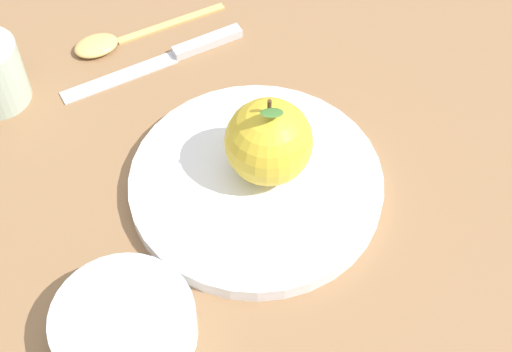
% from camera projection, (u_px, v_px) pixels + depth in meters
% --- Properties ---
extents(ground_plane, '(2.40, 2.40, 0.00)m').
position_uv_depth(ground_plane, '(235.00, 156.00, 0.74)').
color(ground_plane, olive).
extents(dinner_plate, '(0.24, 0.24, 0.02)m').
position_uv_depth(dinner_plate, '(256.00, 183.00, 0.71)').
color(dinner_plate, white).
rests_on(dinner_plate, ground_plane).
extents(apple, '(0.08, 0.08, 0.10)m').
position_uv_depth(apple, '(269.00, 142.00, 0.68)').
color(apple, gold).
rests_on(apple, dinner_plate).
extents(side_bowl, '(0.12, 0.12, 0.03)m').
position_uv_depth(side_bowl, '(124.00, 324.00, 0.62)').
color(side_bowl, silver).
rests_on(side_bowl, ground_plane).
extents(knife, '(0.07, 0.20, 0.01)m').
position_uv_depth(knife, '(171.00, 57.00, 0.82)').
color(knife, silver).
rests_on(knife, ground_plane).
extents(spoon, '(0.07, 0.17, 0.01)m').
position_uv_depth(spoon, '(114.00, 40.00, 0.83)').
color(spoon, '#D8B766').
rests_on(spoon, ground_plane).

